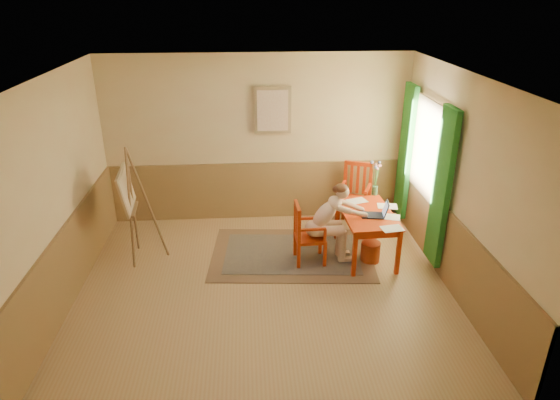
{
  "coord_description": "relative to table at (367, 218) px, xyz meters",
  "views": [
    {
      "loc": [
        -0.19,
        -5.49,
        3.72
      ],
      "look_at": [
        0.25,
        0.55,
        1.05
      ],
      "focal_mm": 31.07,
      "sensor_mm": 36.0,
      "label": 1
    }
  ],
  "objects": [
    {
      "name": "easel",
      "position": [
        -3.41,
        0.19,
        0.39
      ],
      "size": [
        0.6,
        0.77,
        1.73
      ],
      "color": "olive",
      "rests_on": "room"
    },
    {
      "name": "rug",
      "position": [
        -1.09,
        0.11,
        -0.62
      ],
      "size": [
        2.52,
        1.79,
        0.02
      ],
      "color": "#8C7251",
      "rests_on": "room"
    },
    {
      "name": "room",
      "position": [
        -1.54,
        -0.77,
        0.77
      ],
      "size": [
        5.04,
        4.54,
        2.84
      ],
      "color": "tan",
      "rests_on": "ground"
    },
    {
      "name": "figure",
      "position": [
        -0.56,
        -0.09,
        0.04
      ],
      "size": [
        0.9,
        0.39,
        1.21
      ],
      "color": "beige",
      "rests_on": "room"
    },
    {
      "name": "window",
      "position": [
        0.88,
        0.33,
        0.71
      ],
      "size": [
        0.12,
        2.01,
        2.2
      ],
      "color": "white",
      "rests_on": "room"
    },
    {
      "name": "chair_back",
      "position": [
        0.05,
        1.02,
        -0.09
      ],
      "size": [
        0.63,
        0.64,
        1.08
      ],
      "color": "red",
      "rests_on": "room"
    },
    {
      "name": "table",
      "position": [
        0.0,
        0.0,
        0.0
      ],
      "size": [
        0.77,
        1.23,
        0.72
      ],
      "color": "red",
      "rests_on": "room"
    },
    {
      "name": "papers",
      "position": [
        0.19,
        -0.04,
        0.09
      ],
      "size": [
        0.74,
        1.22,
        0.0
      ],
      "color": "white",
      "rests_on": "table"
    },
    {
      "name": "laptop",
      "position": [
        0.1,
        -0.13,
        0.14
      ],
      "size": [
        0.4,
        0.27,
        0.22
      ],
      "color": "#1E2338",
      "rests_on": "table"
    },
    {
      "name": "chair_left",
      "position": [
        -0.9,
        -0.12,
        -0.17
      ],
      "size": [
        0.44,
        0.42,
        0.92
      ],
      "color": "red",
      "rests_on": "room"
    },
    {
      "name": "wall_portrait",
      "position": [
        -1.29,
        1.44,
        1.27
      ],
      "size": [
        0.6,
        0.05,
        0.76
      ],
      "color": "#9C815A",
      "rests_on": "room"
    },
    {
      "name": "vase",
      "position": [
        0.26,
        0.64,
        0.34
      ],
      "size": [
        0.18,
        0.27,
        0.55
      ],
      "color": "#3F724C",
      "rests_on": "table"
    },
    {
      "name": "wastebasket",
      "position": [
        0.05,
        -0.16,
        -0.48
      ],
      "size": [
        0.34,
        0.34,
        0.3
      ],
      "primitive_type": "cylinder",
      "rotation": [
        0.0,
        0.0,
        0.24
      ],
      "color": "#A93F1C",
      "rests_on": "room"
    },
    {
      "name": "wainscot",
      "position": [
        -1.54,
        0.03,
        -0.13
      ],
      "size": [
        5.0,
        4.5,
        1.0
      ],
      "color": "#9B794A",
      "rests_on": "room"
    }
  ]
}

